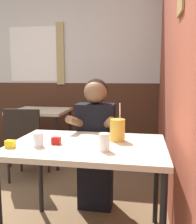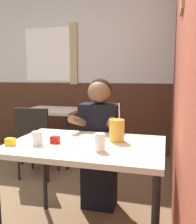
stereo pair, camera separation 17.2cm
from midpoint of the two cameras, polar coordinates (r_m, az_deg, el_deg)
brick_wall_right at (r=2.58m, az=20.18°, el=10.79°), size 0.08×4.43×2.70m
back_wall at (r=4.00m, az=-1.93°, el=10.33°), size 5.69×0.09×2.70m
main_table at (r=1.79m, az=-0.04°, el=-9.33°), size 1.09×0.74×0.75m
background_table at (r=3.59m, az=-9.06°, el=-0.81°), size 0.76×0.66×0.75m
chair_near_window at (r=3.01m, az=-12.42°, el=-5.59°), size 0.43×0.43×0.86m
person_seated at (r=2.27m, az=2.49°, el=-6.64°), size 0.42×0.41×1.19m
cocktail_pitcher at (r=1.82m, az=7.03°, el=-4.21°), size 0.11×0.11×0.28m
glass_near_pitcher at (r=1.76m, az=-11.03°, el=-5.91°), size 0.07×0.07×0.09m
glass_center at (r=1.59m, az=3.54°, el=-6.96°), size 0.07×0.07×0.11m
condiment_ketchup at (r=1.78m, az=-7.05°, el=-6.34°), size 0.06×0.04×0.05m
condiment_mustard at (r=1.79m, az=-16.85°, el=-6.58°), size 0.06×0.04×0.05m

